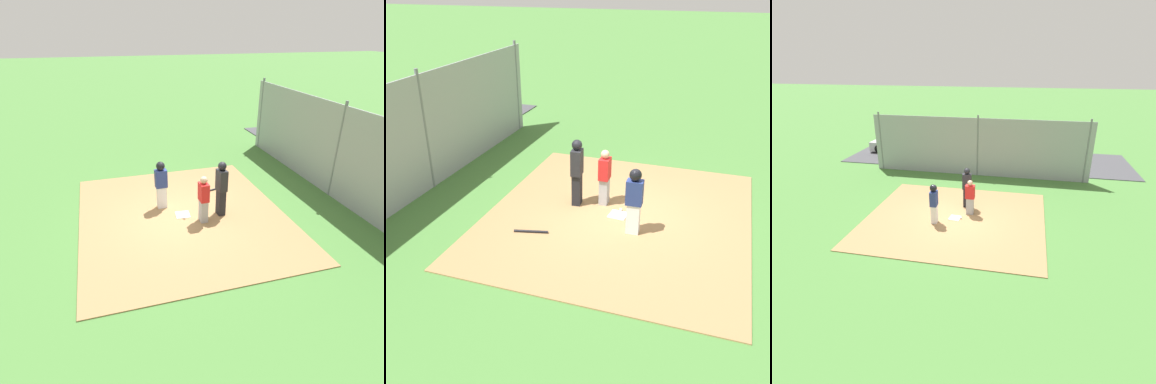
# 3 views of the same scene
# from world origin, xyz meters

# --- Properties ---
(ground_plane) EXTENTS (140.00, 140.00, 0.00)m
(ground_plane) POSITION_xyz_m (0.00, 0.00, 0.00)
(ground_plane) COLOR #477A38
(dirt_infield) EXTENTS (7.20, 6.40, 0.03)m
(dirt_infield) POSITION_xyz_m (0.00, 0.00, 0.01)
(dirt_infield) COLOR #9E774C
(dirt_infield) RESTS_ON ground_plane
(home_plate) EXTENTS (0.48, 0.48, 0.02)m
(home_plate) POSITION_xyz_m (0.00, 0.00, 0.04)
(home_plate) COLOR white
(home_plate) RESTS_ON dirt_infield
(catcher) EXTENTS (0.38, 0.27, 1.50)m
(catcher) POSITION_xyz_m (-0.53, -0.53, 0.80)
(catcher) COLOR #9E9EA3
(catcher) RESTS_ON dirt_infield
(umpire) EXTENTS (0.40, 0.29, 1.79)m
(umpire) POSITION_xyz_m (-0.26, -1.19, 0.98)
(umpire) COLOR black
(umpire) RESTS_ON dirt_infield
(runner) EXTENTS (0.28, 0.39, 1.62)m
(runner) POSITION_xyz_m (0.71, 0.53, 0.95)
(runner) COLOR silver
(runner) RESTS_ON dirt_infield
(baseball_bat) EXTENTS (0.25, 0.80, 0.06)m
(baseball_bat) POSITION_xyz_m (1.49, -1.73, 0.06)
(baseball_bat) COLOR black
(baseball_bat) RESTS_ON dirt_infield
(baseball) EXTENTS (0.07, 0.07, 0.07)m
(baseball) POSITION_xyz_m (-0.26, 0.01, 0.07)
(baseball) COLOR white
(baseball) RESTS_ON dirt_infield
(backstop_fence) EXTENTS (12.00, 0.10, 3.35)m
(backstop_fence) POSITION_xyz_m (0.00, -5.48, 1.60)
(backstop_fence) COLOR #93999E
(backstop_fence) RESTS_ON ground_plane
(parked_car_silver) EXTENTS (4.25, 1.98, 1.28)m
(parked_car_silver) POSITION_xyz_m (5.97, -9.24, 0.61)
(parked_car_silver) COLOR #B2B2B7
(parked_car_silver) RESTS_ON parking_lot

